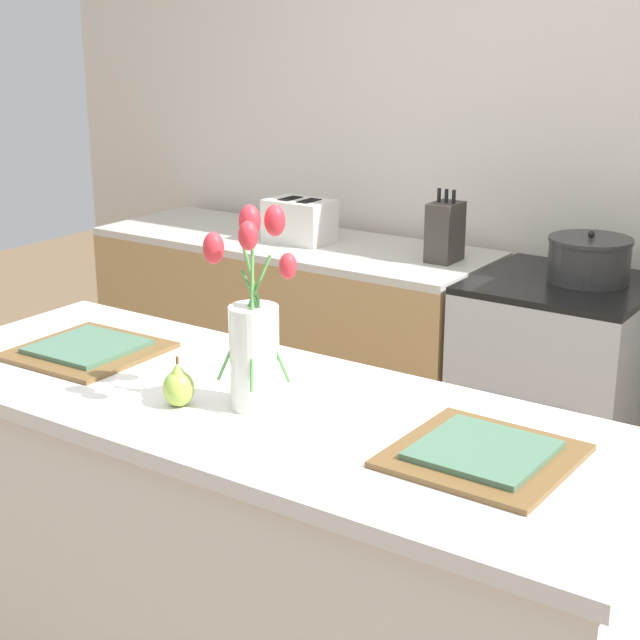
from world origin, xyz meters
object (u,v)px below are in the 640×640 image
at_px(pear_figurine, 178,386).
at_px(plate_setting_right, 483,454).
at_px(flower_vase, 254,335).
at_px(knife_block, 445,232).
at_px(stove_range, 555,401).
at_px(plate_setting_left, 88,349).
at_px(cooking_pot, 589,259).
at_px(toaster, 300,221).

xyz_separation_m(pear_figurine, plate_setting_right, (0.66, 0.13, -0.03)).
relative_size(flower_vase, pear_figurine, 3.84).
bearing_deg(knife_block, stove_range, -3.08).
distance_m(plate_setting_left, knife_block, 1.62).
distance_m(stove_range, plate_setting_left, 1.79).
bearing_deg(plate_setting_left, stove_range, 68.10).
relative_size(flower_vase, plate_setting_left, 1.30).
bearing_deg(plate_setting_left, flower_vase, -3.89).
height_order(cooking_pot, knife_block, knife_block).
relative_size(pear_figurine, plate_setting_left, 0.34).
height_order(flower_vase, plate_setting_left, flower_vase).
distance_m(flower_vase, pear_figurine, 0.20).
relative_size(plate_setting_right, cooking_pot, 1.16).
height_order(pear_figurine, plate_setting_right, pear_figurine).
bearing_deg(toaster, plate_setting_left, -73.34).
bearing_deg(pear_figurine, stove_range, 82.73).
relative_size(stove_range, cooking_pot, 3.10).
relative_size(pear_figurine, knife_block, 0.42).
distance_m(flower_vase, knife_block, 1.70).
distance_m(flower_vase, cooking_pot, 1.69).
xyz_separation_m(plate_setting_left, toaster, (-0.47, 1.58, 0.00)).
bearing_deg(cooking_pot, flower_vase, -94.96).
relative_size(flower_vase, plate_setting_right, 1.30).
height_order(plate_setting_right, toaster, toaster).
bearing_deg(pear_figurine, cooking_pot, 80.84).
bearing_deg(pear_figurine, plate_setting_left, 163.13).
xyz_separation_m(pear_figurine, plate_setting_left, (-0.42, 0.13, -0.03)).
bearing_deg(plate_setting_left, cooking_pot, 66.73).
distance_m(toaster, cooking_pot, 1.18).
xyz_separation_m(flower_vase, toaster, (-1.03, 1.62, -0.15)).
bearing_deg(plate_setting_right, stove_range, 105.44).
xyz_separation_m(cooking_pot, knife_block, (-0.54, -0.02, 0.03)).
distance_m(flower_vase, toaster, 1.92).
height_order(flower_vase, plate_setting_right, flower_vase).
relative_size(plate_setting_left, cooking_pot, 1.16).
height_order(toaster, cooking_pot, cooking_pot).
bearing_deg(toaster, pear_figurine, -62.38).
height_order(stove_range, pear_figurine, pear_figurine).
height_order(flower_vase, pear_figurine, flower_vase).
bearing_deg(flower_vase, cooking_pot, 85.04).
relative_size(cooking_pot, knife_block, 1.06).
relative_size(stove_range, plate_setting_right, 2.66).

